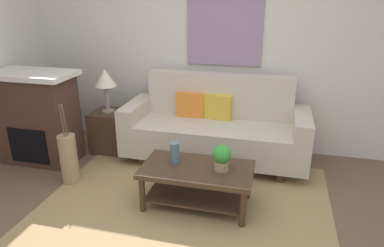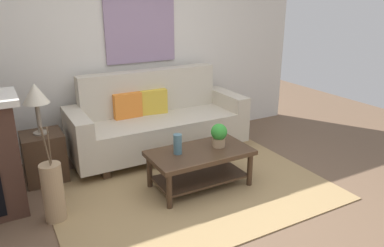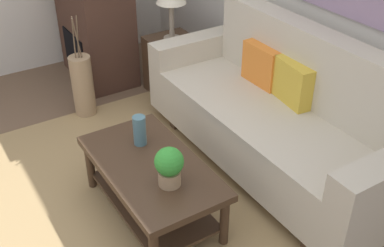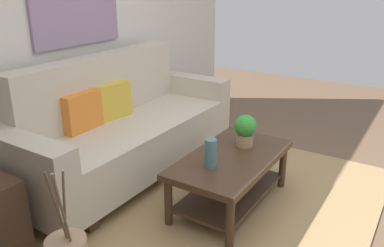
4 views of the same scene
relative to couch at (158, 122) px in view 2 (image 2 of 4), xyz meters
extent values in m
plane|color=brown|center=(-0.09, -1.56, -0.43)|extent=(9.22, 9.22, 0.00)
cube|color=silver|center=(-0.09, 0.54, 0.92)|extent=(5.22, 0.10, 2.70)
cube|color=#A38456|center=(-0.09, -1.06, -0.43)|extent=(2.89, 2.16, 0.01)
cube|color=beige|center=(0.00, -0.06, -0.11)|extent=(1.88, 0.84, 0.40)
cube|color=beige|center=(0.00, 0.26, 0.37)|extent=(1.88, 0.20, 0.56)
cube|color=beige|center=(-1.04, -0.06, -0.01)|extent=(0.20, 0.84, 0.60)
cube|color=beige|center=(1.04, -0.06, -0.01)|extent=(0.20, 0.84, 0.60)
cube|color=#422D1E|center=(-0.84, -0.06, -0.37)|extent=(0.08, 0.74, 0.12)
cube|color=#422D1E|center=(0.84, -0.06, -0.37)|extent=(0.08, 0.74, 0.12)
cube|color=orange|center=(-0.36, 0.13, 0.25)|extent=(0.36, 0.13, 0.32)
cube|color=gold|center=(0.00, 0.13, 0.25)|extent=(0.37, 0.16, 0.32)
cube|color=#422D1E|center=(0.02, -1.08, -0.03)|extent=(1.10, 0.60, 0.05)
cube|color=#422D1E|center=(0.02, -1.08, -0.31)|extent=(0.98, 0.50, 0.02)
cylinder|color=#422D1E|center=(-0.47, -1.33, -0.24)|extent=(0.06, 0.06, 0.38)
cylinder|color=#422D1E|center=(0.51, -1.33, -0.24)|extent=(0.06, 0.06, 0.38)
cylinder|color=#422D1E|center=(-0.47, -0.83, -0.24)|extent=(0.06, 0.06, 0.38)
cylinder|color=#422D1E|center=(0.51, -0.83, -0.24)|extent=(0.06, 0.06, 0.38)
cylinder|color=slate|center=(-0.23, -1.03, 0.11)|extent=(0.09, 0.09, 0.22)
cylinder|color=tan|center=(0.26, -1.07, 0.05)|extent=(0.14, 0.14, 0.10)
sphere|color=green|center=(0.26, -1.07, 0.17)|extent=(0.18, 0.18, 0.18)
cube|color=#422D1E|center=(-1.44, -0.07, -0.15)|extent=(0.44, 0.44, 0.56)
cylinder|color=gray|center=(-1.44, -0.07, 0.14)|extent=(0.16, 0.16, 0.02)
cylinder|color=gray|center=(-1.44, -0.07, 0.30)|extent=(0.05, 0.05, 0.35)
cone|color=beige|center=(-1.44, -0.07, 0.59)|extent=(0.28, 0.28, 0.22)
cylinder|color=tan|center=(-1.49, -0.98, -0.14)|extent=(0.19, 0.19, 0.57)
cylinder|color=brown|center=(-1.47, -0.98, 0.32)|extent=(0.01, 0.05, 0.36)
cylinder|color=brown|center=(-1.50, -0.96, 0.32)|extent=(0.05, 0.05, 0.36)
cylinder|color=brown|center=(-1.50, -1.00, 0.32)|extent=(0.04, 0.04, 0.36)
cube|color=gray|center=(0.00, 0.47, 1.14)|extent=(0.97, 0.03, 0.84)
camera|label=1|loc=(0.71, -4.05, 1.61)|focal=32.52mm
camera|label=2|loc=(-1.83, -4.24, 1.58)|focal=34.71mm
camera|label=3|loc=(2.26, -2.17, 1.90)|focal=44.87mm
camera|label=4|loc=(-2.45, -2.30, 1.29)|focal=36.66mm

